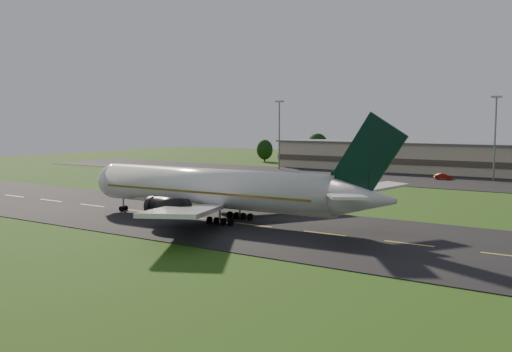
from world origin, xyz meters
The scene contains 9 objects.
ground centered at (0.00, 0.00, 0.00)m, with size 360.00×360.00×0.00m, color #214310.
taxiway centered at (0.00, 0.00, 0.05)m, with size 220.00×30.00×0.10m, color black.
apron centered at (0.00, 72.00, 0.05)m, with size 260.00×30.00×0.10m, color black.
airliner centered at (-17.19, 0.04, 4.66)m, with size 51.30×42.13×15.57m.
terminal centered at (6.40, 96.18, 3.99)m, with size 145.00×16.00×8.40m.
light_mast_west centered at (-55.00, 80.00, 12.74)m, with size 2.40×1.20×20.35m.
light_mast_centre centered at (5.00, 80.00, 12.74)m, with size 2.40×1.20×20.35m.
service_vehicle_a centered at (-28.78, 69.32, 0.70)m, with size 1.42×3.52×1.20m, color #C68E0B.
service_vehicle_b centered at (-6.02, 76.93, 0.82)m, with size 1.52×4.35×1.43m, color #99130A.
Camera 1 is at (32.18, -64.84, 14.51)m, focal length 40.00 mm.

